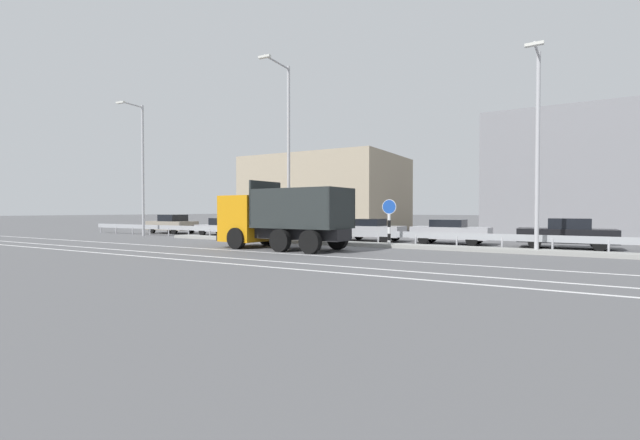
{
  "coord_description": "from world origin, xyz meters",
  "views": [
    {
      "loc": [
        10.0,
        -18.34,
        1.89
      ],
      "look_at": [
        -1.03,
        0.58,
        1.4
      ],
      "focal_mm": 24.0,
      "sensor_mm": 36.0,
      "label": 1
    }
  ],
  "objects_px": {
    "parked_car_4": "(450,231)",
    "parked_car_3": "(371,230)",
    "street_lamp_1": "(287,145)",
    "parked_car_0": "(172,224)",
    "parked_car_1": "(224,227)",
    "dump_truck": "(269,222)",
    "street_lamp_2": "(537,143)",
    "street_lamp_0": "(141,164)",
    "parked_car_5": "(566,233)",
    "parked_car_2": "(296,226)",
    "median_road_sign": "(389,222)"
  },
  "relations": [
    {
      "from": "parked_car_4",
      "to": "parked_car_3",
      "type": "bearing_deg",
      "value": -86.89
    },
    {
      "from": "street_lamp_1",
      "to": "parked_car_0",
      "type": "distance_m",
      "value": 15.28
    },
    {
      "from": "parked_car_3",
      "to": "parked_car_1",
      "type": "bearing_deg",
      "value": -90.26
    },
    {
      "from": "dump_truck",
      "to": "street_lamp_2",
      "type": "bearing_deg",
      "value": -70.33
    },
    {
      "from": "parked_car_4",
      "to": "street_lamp_0",
      "type": "bearing_deg",
      "value": -78.84
    },
    {
      "from": "street_lamp_0",
      "to": "dump_truck",
      "type": "bearing_deg",
      "value": -13.27
    },
    {
      "from": "street_lamp_2",
      "to": "parked_car_4",
      "type": "xyz_separation_m",
      "value": [
        -4.53,
        3.64,
        -4.11
      ]
    },
    {
      "from": "street_lamp_0",
      "to": "street_lamp_1",
      "type": "bearing_deg",
      "value": -0.08
    },
    {
      "from": "street_lamp_1",
      "to": "parked_car_5",
      "type": "xyz_separation_m",
      "value": [
        14.05,
        3.94,
        -4.92
      ]
    },
    {
      "from": "parked_car_0",
      "to": "parked_car_4",
      "type": "distance_m",
      "value": 22.4
    },
    {
      "from": "dump_truck",
      "to": "parked_car_5",
      "type": "bearing_deg",
      "value": -57.92
    },
    {
      "from": "street_lamp_1",
      "to": "parked_car_0",
      "type": "height_order",
      "value": "street_lamp_1"
    },
    {
      "from": "parked_car_1",
      "to": "parked_car_2",
      "type": "xyz_separation_m",
      "value": [
        6.39,
        0.1,
        0.14
      ]
    },
    {
      "from": "parked_car_0",
      "to": "street_lamp_1",
      "type": "bearing_deg",
      "value": -105.11
    },
    {
      "from": "parked_car_3",
      "to": "parked_car_5",
      "type": "bearing_deg",
      "value": 90.55
    },
    {
      "from": "median_road_sign",
      "to": "street_lamp_0",
      "type": "relative_size",
      "value": 0.26
    },
    {
      "from": "dump_truck",
      "to": "street_lamp_2",
      "type": "height_order",
      "value": "street_lamp_2"
    },
    {
      "from": "dump_truck",
      "to": "parked_car_0",
      "type": "distance_m",
      "value": 16.78
    },
    {
      "from": "median_road_sign",
      "to": "parked_car_3",
      "type": "height_order",
      "value": "median_road_sign"
    },
    {
      "from": "median_road_sign",
      "to": "parked_car_5",
      "type": "height_order",
      "value": "median_road_sign"
    },
    {
      "from": "parked_car_1",
      "to": "parked_car_4",
      "type": "distance_m",
      "value": 16.68
    },
    {
      "from": "parked_car_3",
      "to": "street_lamp_2",
      "type": "bearing_deg",
      "value": 68.99
    },
    {
      "from": "street_lamp_0",
      "to": "parked_car_0",
      "type": "bearing_deg",
      "value": 105.96
    },
    {
      "from": "median_road_sign",
      "to": "parked_car_1",
      "type": "distance_m",
      "value": 14.84
    },
    {
      "from": "dump_truck",
      "to": "street_lamp_1",
      "type": "xyz_separation_m",
      "value": [
        -1.24,
        3.33,
        4.36
      ]
    },
    {
      "from": "parked_car_0",
      "to": "parked_car_2",
      "type": "relative_size",
      "value": 0.88
    },
    {
      "from": "street_lamp_1",
      "to": "parked_car_5",
      "type": "relative_size",
      "value": 2.35
    },
    {
      "from": "parked_car_2",
      "to": "parked_car_5",
      "type": "height_order",
      "value": "parked_car_2"
    },
    {
      "from": "parked_car_0",
      "to": "parked_car_3",
      "type": "relative_size",
      "value": 1.05
    },
    {
      "from": "median_road_sign",
      "to": "parked_car_5",
      "type": "xyz_separation_m",
      "value": [
        7.89,
        3.64,
        -0.55
      ]
    },
    {
      "from": "parked_car_0",
      "to": "parked_car_5",
      "type": "distance_m",
      "value": 28.05
    },
    {
      "from": "parked_car_0",
      "to": "parked_car_2",
      "type": "height_order",
      "value": "parked_car_2"
    },
    {
      "from": "dump_truck",
      "to": "parked_car_0",
      "type": "relative_size",
      "value": 1.66
    },
    {
      "from": "parked_car_4",
      "to": "parked_car_5",
      "type": "distance_m",
      "value": 5.65
    },
    {
      "from": "parked_car_5",
      "to": "parked_car_4",
      "type": "bearing_deg",
      "value": 88.68
    },
    {
      "from": "parked_car_2",
      "to": "dump_truck",
      "type": "bearing_deg",
      "value": 19.2
    },
    {
      "from": "street_lamp_1",
      "to": "parked_car_1",
      "type": "height_order",
      "value": "street_lamp_1"
    },
    {
      "from": "parked_car_2",
      "to": "parked_car_3",
      "type": "relative_size",
      "value": 1.19
    },
    {
      "from": "median_road_sign",
      "to": "parked_car_0",
      "type": "xyz_separation_m",
      "value": [
        -20.16,
        3.39,
        -0.53
      ]
    },
    {
      "from": "street_lamp_0",
      "to": "parked_car_1",
      "type": "height_order",
      "value": "street_lamp_0"
    },
    {
      "from": "dump_truck",
      "to": "parked_car_5",
      "type": "distance_m",
      "value": 14.74
    },
    {
      "from": "median_road_sign",
      "to": "street_lamp_1",
      "type": "bearing_deg",
      "value": -177.22
    },
    {
      "from": "median_road_sign",
      "to": "parked_car_1",
      "type": "xyz_separation_m",
      "value": [
        -14.44,
        3.36,
        -0.63
      ]
    },
    {
      "from": "parked_car_4",
      "to": "parked_car_2",
      "type": "bearing_deg",
      "value": -88.31
    },
    {
      "from": "street_lamp_2",
      "to": "parked_car_1",
      "type": "height_order",
      "value": "street_lamp_2"
    },
    {
      "from": "median_road_sign",
      "to": "parked_car_3",
      "type": "xyz_separation_m",
      "value": [
        -2.51,
        3.43,
        -0.6
      ]
    },
    {
      "from": "parked_car_4",
      "to": "median_road_sign",
      "type": "bearing_deg",
      "value": -30.9
    },
    {
      "from": "street_lamp_1",
      "to": "parked_car_2",
      "type": "xyz_separation_m",
      "value": [
        -1.89,
        3.76,
        -4.86
      ]
    },
    {
      "from": "street_lamp_0",
      "to": "parked_car_4",
      "type": "bearing_deg",
      "value": 10.36
    },
    {
      "from": "parked_car_2",
      "to": "parked_car_1",
      "type": "bearing_deg",
      "value": -93.65
    }
  ]
}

